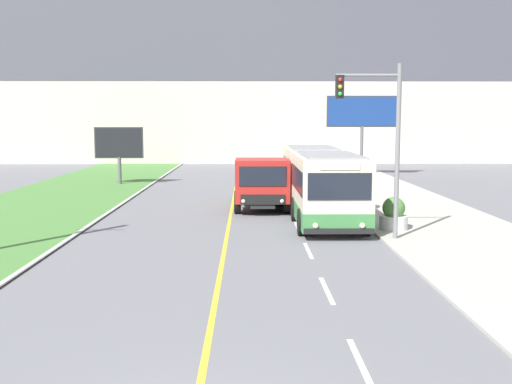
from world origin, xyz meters
TOP-DOWN VIEW (x-y plane):
  - apartment_block_background at (0.00, 55.15)m, footprint 80.00×8.04m
  - city_bus at (3.96, 19.58)m, footprint 2.68×11.72m
  - dump_truck at (1.43, 21.32)m, footprint 2.54×6.40m
  - traffic_light_mast at (5.37, 13.99)m, footprint 2.28×0.32m
  - billboard_large at (9.43, 38.61)m, footprint 5.37×0.24m
  - billboard_small at (-7.73, 32.88)m, footprint 3.18×0.24m
  - planter_round_near at (6.35, 15.76)m, footprint 1.07×1.07m
  - planter_round_second at (6.25, 21.20)m, footprint 1.11×1.11m
  - planter_round_third at (6.11, 26.65)m, footprint 1.07×1.07m
  - planter_round_far at (6.33, 32.10)m, footprint 1.12×1.12m

SIDE VIEW (x-z plane):
  - planter_round_third at x=6.11m, z-range 0.00..1.23m
  - planter_round_second at x=6.25m, z-range 0.00..1.25m
  - planter_round_near at x=6.35m, z-range 0.00..1.25m
  - planter_round_far at x=6.33m, z-range 0.00..1.31m
  - dump_truck at x=1.43m, z-range 0.03..2.49m
  - city_bus at x=3.96m, z-range 0.02..2.96m
  - billboard_small at x=-7.73m, z-range 0.74..4.52m
  - traffic_light_mast at x=5.37m, z-range 0.83..7.00m
  - billboard_large at x=9.43m, z-range 1.64..7.69m
  - apartment_block_background at x=0.00m, z-range 0.00..22.74m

